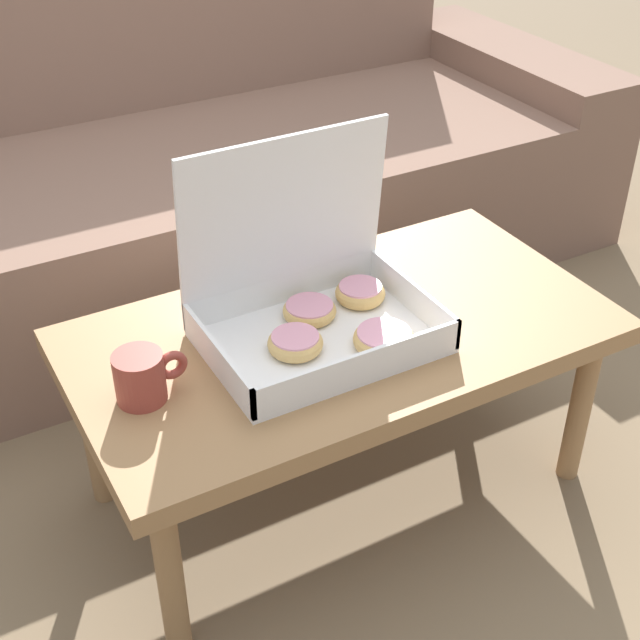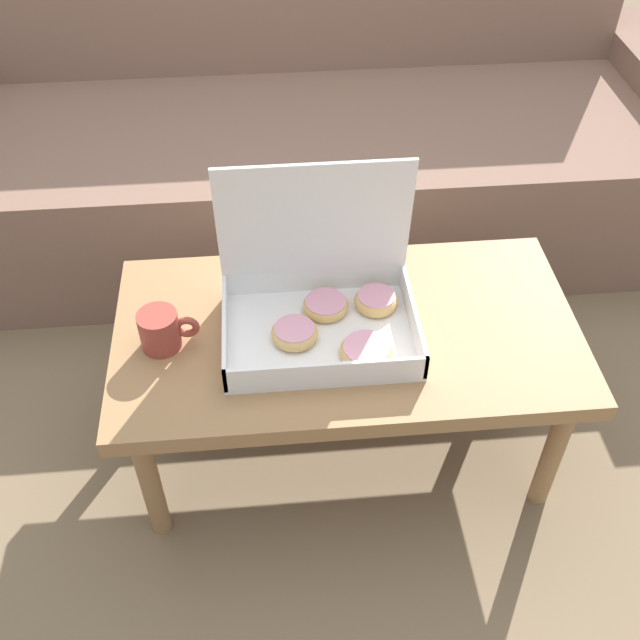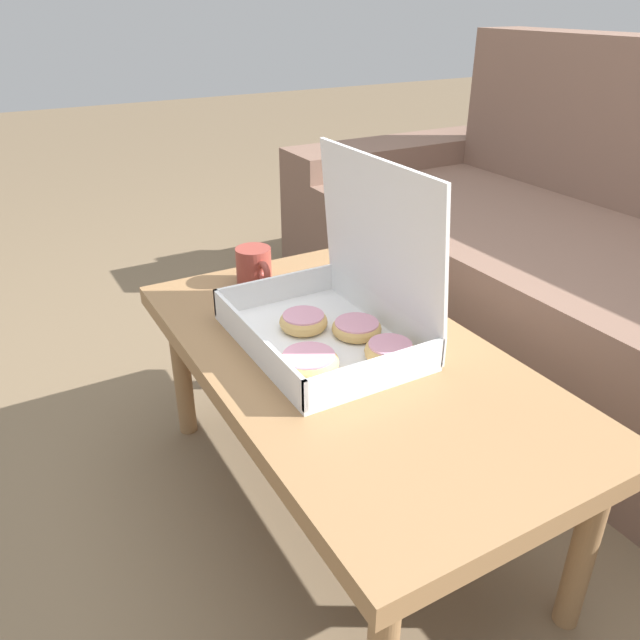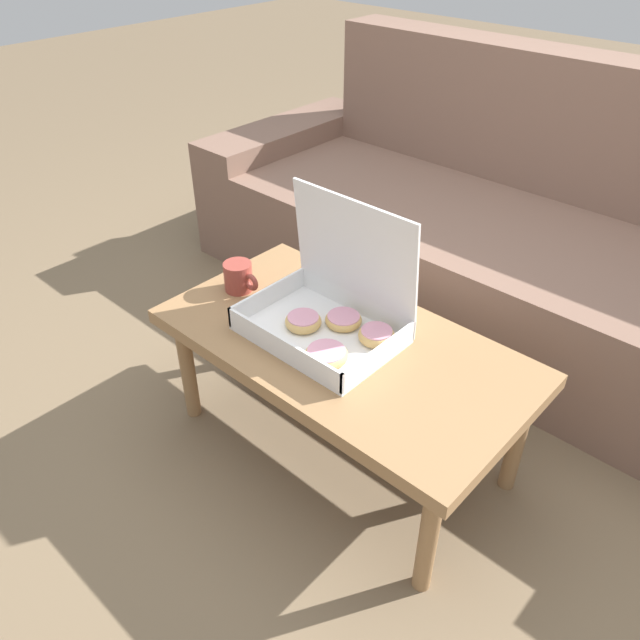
{
  "view_description": "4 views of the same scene",
  "coord_description": "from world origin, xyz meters",
  "px_view_note": "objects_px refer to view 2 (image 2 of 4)",
  "views": [
    {
      "loc": [
        -0.68,
        -1.26,
        1.31
      ],
      "look_at": [
        -0.06,
        -0.14,
        0.44
      ],
      "focal_mm": 50.0,
      "sensor_mm": 36.0,
      "label": 1
    },
    {
      "loc": [
        -0.16,
        -1.23,
        1.51
      ],
      "look_at": [
        -0.06,
        -0.14,
        0.44
      ],
      "focal_mm": 42.0,
      "sensor_mm": 36.0,
      "label": 2
    },
    {
      "loc": [
        0.86,
        -0.66,
        1.0
      ],
      "look_at": [
        -0.06,
        -0.14,
        0.44
      ],
      "focal_mm": 35.0,
      "sensor_mm": 36.0,
      "label": 3
    },
    {
      "loc": [
        0.83,
        -1.11,
        1.38
      ],
      "look_at": [
        -0.06,
        -0.14,
        0.44
      ],
      "focal_mm": 35.0,
      "sensor_mm": 36.0,
      "label": 4
    }
  ],
  "objects_px": {
    "couch": "(310,135)",
    "coffee_table": "(346,341)",
    "coffee_mug": "(161,330)",
    "pastry_box": "(328,304)"
  },
  "relations": [
    {
      "from": "couch",
      "to": "coffee_table",
      "type": "height_order",
      "value": "couch"
    },
    {
      "from": "coffee_table",
      "to": "coffee_mug",
      "type": "distance_m",
      "value": 0.39
    },
    {
      "from": "pastry_box",
      "to": "coffee_mug",
      "type": "relative_size",
      "value": 3.22
    },
    {
      "from": "couch",
      "to": "pastry_box",
      "type": "xyz_separation_m",
      "value": [
        -0.04,
        -0.96,
        0.17
      ]
    },
    {
      "from": "coffee_table",
      "to": "pastry_box",
      "type": "height_order",
      "value": "pastry_box"
    },
    {
      "from": "coffee_table",
      "to": "pastry_box",
      "type": "distance_m",
      "value": 0.11
    },
    {
      "from": "pastry_box",
      "to": "coffee_mug",
      "type": "distance_m",
      "value": 0.34
    },
    {
      "from": "pastry_box",
      "to": "couch",
      "type": "bearing_deg",
      "value": 87.58
    },
    {
      "from": "coffee_table",
      "to": "pastry_box",
      "type": "xyz_separation_m",
      "value": [
        -0.04,
        0.01,
        0.11
      ]
    },
    {
      "from": "couch",
      "to": "coffee_mug",
      "type": "relative_size",
      "value": 20.1
    }
  ]
}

